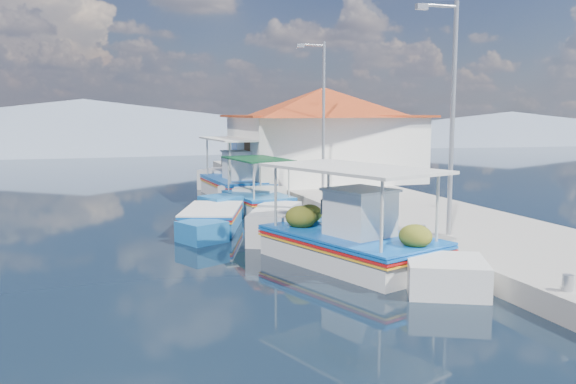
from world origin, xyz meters
name	(u,v)px	position (x,y,z in m)	size (l,w,h in m)	color
ground	(312,290)	(0.00, 0.00, 0.00)	(160.00, 160.00, 0.00)	black
quay	(414,216)	(5.90, 6.00, 0.25)	(5.00, 44.00, 0.50)	gray
bollards	(367,211)	(3.80, 5.25, 0.65)	(0.20, 17.20, 0.30)	#A5A8AD
main_caique	(350,243)	(1.70, 1.84, 0.51)	(4.06, 7.67, 2.67)	silver
caique_green_canopy	(257,202)	(1.65, 10.38, 0.33)	(2.22, 5.91, 2.22)	silver
caique_blue_hull	(211,220)	(-0.73, 7.36, 0.27)	(2.88, 5.34, 1.01)	#1A5D9D
caique_far	(238,184)	(1.86, 14.31, 0.53)	(2.73, 8.23, 2.89)	silver
harbor_building	(323,133)	(6.20, 15.00, 2.78)	(10.49, 10.49, 4.40)	white
lamp_post_near	(450,107)	(4.51, 2.00, 3.85)	(1.21, 0.14, 6.00)	#A5A8AD
lamp_post_far	(321,109)	(4.51, 11.00, 3.85)	(1.21, 0.14, 6.00)	#A5A8AD
mountain_ridge	(192,128)	(6.54, 56.00, 2.04)	(171.40, 96.00, 5.50)	slate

